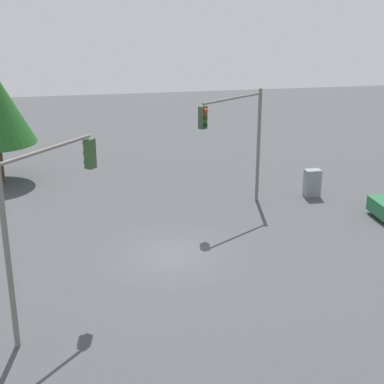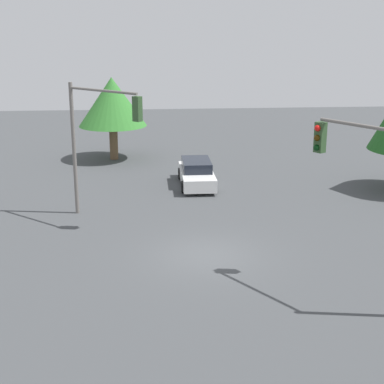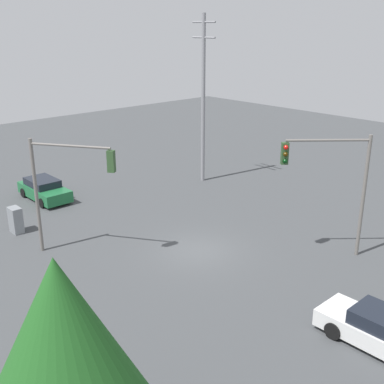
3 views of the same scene
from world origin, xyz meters
name	(u,v)px [view 1 (image 1 of 3)]	position (x,y,z in m)	size (l,w,h in m)	color
ground_plane	(171,255)	(0.00, 0.00, 0.00)	(80.00, 80.00, 0.00)	#424447
traffic_signal_main	(237,130)	(-4.12, -4.97, 4.14)	(3.76, 2.65, 5.98)	slate
traffic_signal_cross	(43,203)	(4.74, 4.42, 4.31)	(2.96, 3.35, 6.26)	slate
electrical_cabinet	(312,183)	(-8.68, -5.95, 0.75)	(0.84, 0.56, 1.49)	gray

